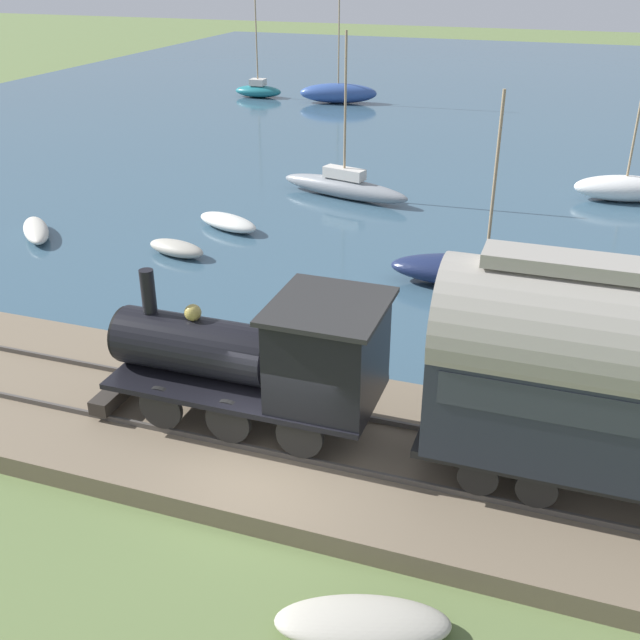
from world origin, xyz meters
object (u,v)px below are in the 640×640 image
object	(u,v)px
sailboat_blue	(338,93)
rowboat_mid_harbor	(36,230)
sailboat_white	(625,188)
sailboat_navy	(485,272)
rowboat_near_shore	(176,248)
rowboat_off_pier	(228,222)
beached_dinghy	(363,623)
steam_locomotive	(268,354)
sailboat_teal	(258,90)
sailboat_gray	(344,186)

from	to	relation	value
sailboat_blue	rowboat_mid_harbor	world-z (taller)	sailboat_blue
sailboat_white	rowboat_mid_harbor	size ratio (longest dim) A/B	2.83
sailboat_navy	rowboat_near_shore	world-z (taller)	sailboat_navy
sailboat_white	rowboat_off_pier	distance (m)	16.99
sailboat_white	beached_dinghy	bearing A→B (deg)	160.02
sailboat_blue	steam_locomotive	bearing A→B (deg)	-177.49
sailboat_teal	sailboat_blue	bearing A→B (deg)	-94.19
sailboat_navy	rowboat_near_shore	distance (m)	10.68
sailboat_teal	beached_dinghy	world-z (taller)	sailboat_teal
sailboat_gray	sailboat_blue	xyz separation A→B (m)	(21.18, 7.07, 0.18)
beached_dinghy	sailboat_blue	bearing A→B (deg)	18.29
steam_locomotive	sailboat_teal	xyz separation A→B (m)	(39.27, 17.20, -1.74)
sailboat_teal	sailboat_blue	size ratio (longest dim) A/B	0.84
sailboat_navy	sailboat_blue	bearing A→B (deg)	19.97
sailboat_blue	rowboat_near_shore	bearing A→B (deg)	173.57
rowboat_mid_harbor	rowboat_near_shore	bearing A→B (deg)	-42.39
rowboat_mid_harbor	sailboat_blue	bearing A→B (deg)	42.65
sailboat_gray	rowboat_off_pier	xyz separation A→B (m)	(-5.35, 3.02, -0.24)
steam_locomotive	sailboat_navy	distance (m)	10.75
sailboat_teal	sailboat_blue	world-z (taller)	sailboat_blue
sailboat_blue	rowboat_off_pier	distance (m)	26.84
steam_locomotive	sailboat_teal	size ratio (longest dim) A/B	0.88
rowboat_near_shore	steam_locomotive	bearing A→B (deg)	-129.78
sailboat_gray	sailboat_blue	bearing A→B (deg)	32.65
rowboat_mid_harbor	steam_locomotive	bearing A→B (deg)	-77.58
rowboat_off_pier	rowboat_near_shore	distance (m)	3.16
sailboat_navy	sailboat_gray	bearing A→B (deg)	36.60
sailboat_gray	rowboat_mid_harbor	bearing A→B (deg)	146.16
steam_locomotive	sailboat_gray	distance (m)	18.29
rowboat_near_shore	beached_dinghy	xyz separation A→B (m)	(-13.52, -10.74, -0.05)
sailboat_gray	rowboat_off_pier	size ratio (longest dim) A/B	2.25
sailboat_gray	rowboat_off_pier	world-z (taller)	sailboat_gray
sailboat_navy	rowboat_off_pier	distance (m)	10.39
sailboat_white	rowboat_mid_harbor	xyz separation A→B (m)	(-12.00, 20.93, -0.32)
rowboat_near_shore	sailboat_gray	bearing A→B (deg)	-11.09
sailboat_white	sailboat_blue	size ratio (longest dim) A/B	0.93
sailboat_white	rowboat_near_shore	distance (m)	19.21
beached_dinghy	sailboat_gray	bearing A→B (deg)	18.13
sailboat_white	sailboat_teal	xyz separation A→B (m)	(17.98, 24.78, -0.07)
sailboat_white	steam_locomotive	bearing A→B (deg)	149.97
rowboat_off_pier	rowboat_mid_harbor	distance (m)	7.16
sailboat_blue	sailboat_navy	world-z (taller)	sailboat_blue
sailboat_teal	rowboat_near_shore	size ratio (longest dim) A/B	2.93
sailboat_white	sailboat_gray	bearing A→B (deg)	96.53
sailboat_gray	rowboat_mid_harbor	xyz separation A→B (m)	(-8.50, 9.45, -0.25)
steam_locomotive	sailboat_white	bearing A→B (deg)	-19.59
rowboat_near_shore	rowboat_mid_harbor	xyz separation A→B (m)	(-0.04, 5.91, 0.00)
sailboat_blue	sailboat_gray	bearing A→B (deg)	-174.76
sailboat_white	sailboat_navy	bearing A→B (deg)	148.19
steam_locomotive	rowboat_near_shore	bearing A→B (deg)	38.60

